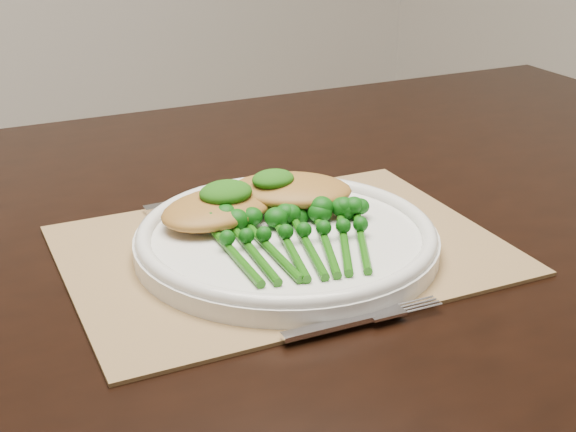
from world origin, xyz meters
TOP-DOWN VIEW (x-y plane):
  - placemat at (0.02, 0.02)m, footprint 0.47×0.38m
  - dinner_plate at (0.02, 0.01)m, footprint 0.30×0.30m
  - knife at (0.02, 0.16)m, footprint 0.20×0.04m
  - fork at (-0.00, -0.14)m, footprint 0.15×0.04m
  - chicken_fillet_left at (-0.02, 0.08)m, footprint 0.14×0.11m
  - chicken_fillet_right at (0.06, 0.06)m, footprint 0.16×0.15m
  - pesto_dollop_left at (-0.01, 0.08)m, footprint 0.06×0.05m
  - pesto_dollop_right at (0.04, 0.07)m, footprint 0.05×0.04m
  - broccolini_bundle at (0.00, -0.03)m, footprint 0.19×0.21m

SIDE VIEW (x-z plane):
  - placemat at x=0.02m, z-range 0.75..0.75m
  - fork at x=0.00m, z-range 0.76..0.76m
  - knife at x=0.02m, z-range 0.75..0.76m
  - dinner_plate at x=0.02m, z-range 0.75..0.78m
  - broccolini_bundle at x=0.00m, z-range 0.76..0.79m
  - chicken_fillet_left at x=-0.02m, z-range 0.77..0.80m
  - chicken_fillet_right at x=0.06m, z-range 0.78..0.80m
  - pesto_dollop_left at x=-0.01m, z-range 0.79..0.81m
  - pesto_dollop_right at x=0.04m, z-range 0.80..0.81m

